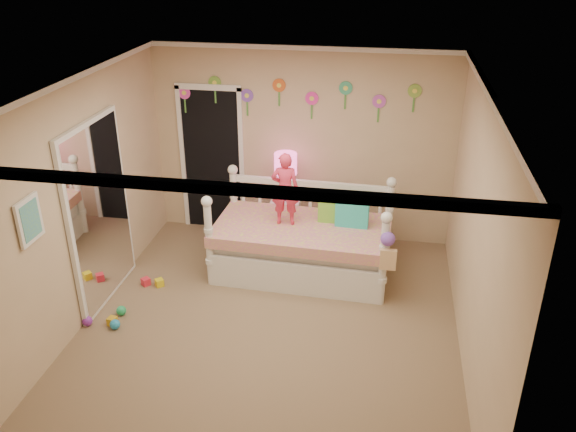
% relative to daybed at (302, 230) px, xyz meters
% --- Properties ---
extents(floor, '(4.00, 4.50, 0.01)m').
position_rel_daybed_xyz_m(floor, '(-0.17, -1.20, -0.58)').
color(floor, '#7F684C').
rests_on(floor, ground).
extents(ceiling, '(4.00, 4.50, 0.01)m').
position_rel_daybed_xyz_m(ceiling, '(-0.17, -1.20, 2.02)').
color(ceiling, white).
rests_on(ceiling, floor).
extents(back_wall, '(4.00, 0.01, 2.60)m').
position_rel_daybed_xyz_m(back_wall, '(-0.17, 1.05, 0.72)').
color(back_wall, tan).
rests_on(back_wall, floor).
extents(left_wall, '(0.01, 4.50, 2.60)m').
position_rel_daybed_xyz_m(left_wall, '(-2.17, -1.20, 0.72)').
color(left_wall, tan).
rests_on(left_wall, floor).
extents(right_wall, '(0.01, 4.50, 2.60)m').
position_rel_daybed_xyz_m(right_wall, '(1.83, -1.20, 0.72)').
color(right_wall, tan).
rests_on(right_wall, floor).
extents(crown_molding, '(4.00, 4.50, 0.06)m').
position_rel_daybed_xyz_m(crown_molding, '(-0.17, -1.20, 1.99)').
color(crown_molding, white).
rests_on(crown_molding, ceiling).
extents(daybed, '(2.19, 1.24, 1.17)m').
position_rel_daybed_xyz_m(daybed, '(0.00, 0.00, 0.00)').
color(daybed, white).
rests_on(daybed, floor).
extents(pillow_turquoise, '(0.40, 0.16, 0.39)m').
position_rel_daybed_xyz_m(pillow_turquoise, '(0.59, 0.08, 0.26)').
color(pillow_turquoise, '#24B8B1').
rests_on(pillow_turquoise, daybed).
extents(pillow_lime, '(0.41, 0.16, 0.39)m').
position_rel_daybed_xyz_m(pillow_lime, '(0.38, 0.17, 0.26)').
color(pillow_lime, '#7CC63C').
rests_on(pillow_lime, daybed).
extents(child, '(0.35, 0.25, 0.90)m').
position_rel_daybed_xyz_m(child, '(-0.21, 0.01, 0.52)').
color(child, '#F0365A').
rests_on(child, daybed).
extents(nightstand, '(0.39, 0.30, 0.64)m').
position_rel_daybed_xyz_m(nightstand, '(-0.33, 0.72, -0.26)').
color(nightstand, white).
rests_on(nightstand, floor).
extents(table_lamp, '(0.30, 0.30, 0.65)m').
position_rel_daybed_xyz_m(table_lamp, '(-0.33, 0.72, 0.49)').
color(table_lamp, '#E01D81').
rests_on(table_lamp, nightstand).
extents(closet_doorway, '(0.90, 0.04, 2.07)m').
position_rel_daybed_xyz_m(closet_doorway, '(-1.42, 1.03, 0.45)').
color(closet_doorway, black).
rests_on(closet_doorway, back_wall).
extents(flower_decals, '(3.40, 0.02, 0.50)m').
position_rel_daybed_xyz_m(flower_decals, '(-0.26, 1.03, 1.36)').
color(flower_decals, '#B2668C').
rests_on(flower_decals, back_wall).
extents(mirror_closet, '(0.07, 1.30, 2.10)m').
position_rel_daybed_xyz_m(mirror_closet, '(-2.13, -0.90, 0.47)').
color(mirror_closet, white).
rests_on(mirror_closet, left_wall).
extents(wall_picture, '(0.05, 0.34, 0.42)m').
position_rel_daybed_xyz_m(wall_picture, '(-2.14, -2.10, 0.97)').
color(wall_picture, white).
rests_on(wall_picture, left_wall).
extents(hanging_bag, '(0.20, 0.16, 0.36)m').
position_rel_daybed_xyz_m(hanging_bag, '(1.02, -0.61, 0.13)').
color(hanging_bag, beige).
rests_on(hanging_bag, daybed).
extents(toy_scatter, '(1.17, 1.49, 0.11)m').
position_rel_daybed_xyz_m(toy_scatter, '(-1.92, -1.18, -0.53)').
color(toy_scatter, '#996666').
rests_on(toy_scatter, floor).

